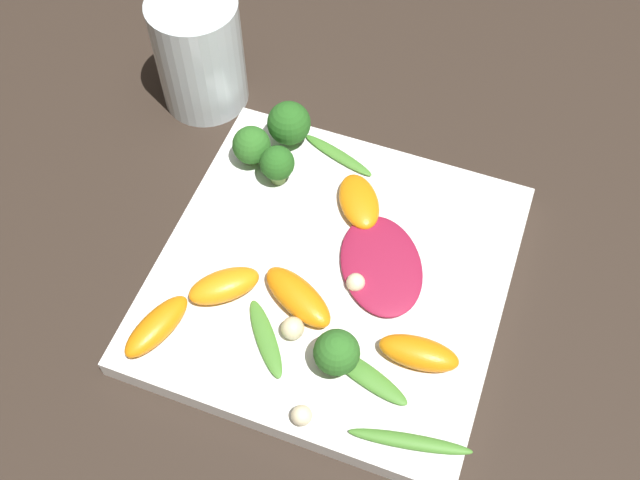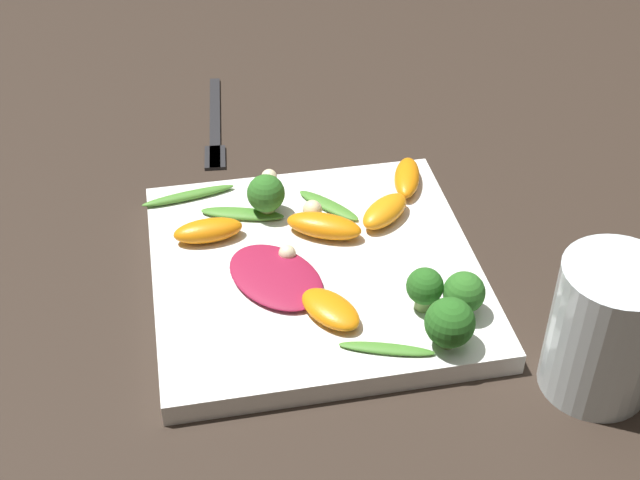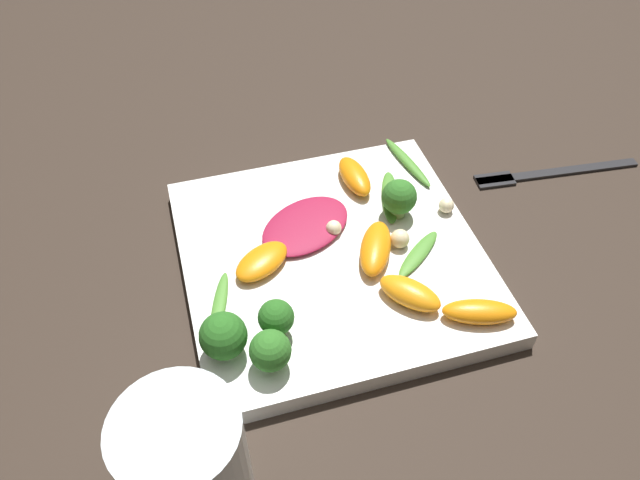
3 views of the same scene
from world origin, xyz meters
The scene contains 21 objects.
ground_plane centered at (0.00, 0.00, 0.00)m, with size 2.40×2.40×0.00m, color #2D231C.
plate centered at (0.00, 0.00, 0.01)m, with size 0.27×0.27×0.02m.
drinking_glass centered at (0.18, -0.15, 0.06)m, with size 0.08×0.08×0.11m.
fork centered at (-0.06, 0.25, 0.00)m, with size 0.03×0.18×0.01m.
radicchio_leaf_0 centered at (-0.04, -0.02, 0.02)m, with size 0.10×0.11×0.01m.
orange_segment_0 centered at (0.07, 0.05, 0.03)m, with size 0.06×0.06×0.02m.
orange_segment_1 centered at (0.00, -0.07, 0.03)m, with size 0.06×0.06×0.02m.
orange_segment_2 centered at (-0.08, 0.05, 0.03)m, with size 0.06×0.03×0.02m.
orange_segment_3 centered at (0.01, 0.04, 0.03)m, with size 0.07×0.05×0.02m.
orange_segment_4 centered at (0.11, 0.10, 0.03)m, with size 0.04×0.07×0.02m.
broccoli_floret_0 centered at (0.07, -0.07, 0.04)m, with size 0.03×0.03×0.04m.
broccoli_floret_1 centered at (0.08, -0.11, 0.04)m, with size 0.04×0.04×0.04m.
broccoli_floret_2 centered at (-0.03, 0.08, 0.04)m, with size 0.03×0.03×0.04m.
broccoli_floret_3 centered at (0.10, -0.08, 0.04)m, with size 0.03×0.03×0.04m.
arugula_sprig_0 centered at (-0.05, 0.08, 0.02)m, with size 0.08×0.04×0.01m.
arugula_sprig_1 centered at (0.03, -0.11, 0.02)m, with size 0.07×0.03×0.00m.
arugula_sprig_2 centered at (-0.10, 0.11, 0.02)m, with size 0.09×0.03×0.01m.
arugula_sprig_3 centered at (0.03, 0.07, 0.02)m, with size 0.05×0.06×0.01m.
macadamia_nut_0 centered at (-0.02, 0.12, 0.03)m, with size 0.02×0.02×0.02m.
macadamia_nut_1 centered at (-0.02, 0.01, 0.03)m, with size 0.01×0.01×0.01m.
macadamia_nut_2 centered at (0.01, 0.06, 0.03)m, with size 0.02×0.02×0.02m.
Camera 2 is at (-0.10, -0.56, 0.50)m, focal length 50.00 mm.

